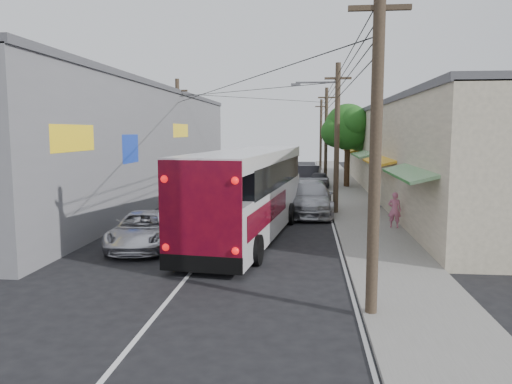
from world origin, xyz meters
TOP-DOWN VIEW (x-y plane):
  - ground at (0.00, 0.00)m, footprint 120.00×120.00m
  - sidewalk at (6.50, 20.00)m, footprint 3.00×80.00m
  - building_right at (10.99, 22.00)m, footprint 7.09×40.00m
  - building_left at (-8.50, 18.00)m, footprint 7.20×36.00m
  - utility_poles at (3.13, 20.33)m, footprint 11.80×45.28m
  - street_tree at (6.87, 26.02)m, footprint 4.40×4.00m
  - coach_bus at (1.21, 6.98)m, footprint 4.10×12.90m
  - jeepney at (-2.61, 4.54)m, footprint 2.85×5.13m
  - parked_suv at (3.80, 13.00)m, footprint 2.56×6.14m
  - parked_car_mid at (4.60, 24.99)m, footprint 1.86×3.99m
  - parked_car_far at (3.80, 27.00)m, footprint 2.17×5.14m
  - pedestrian_near at (7.60, 8.94)m, footprint 0.68×0.56m
  - pedestrian_far at (7.60, 15.32)m, footprint 0.92×0.85m

SIDE VIEW (x-z plane):
  - ground at x=0.00m, z-range 0.00..0.00m
  - sidewalk at x=6.50m, z-range 0.00..0.12m
  - parked_car_mid at x=4.60m, z-range 0.00..1.32m
  - jeepney at x=-2.61m, z-range 0.00..1.36m
  - parked_car_far at x=3.80m, z-range 0.00..1.65m
  - pedestrian_far at x=7.60m, z-range 0.12..1.64m
  - parked_suv at x=3.80m, z-range 0.00..1.77m
  - pedestrian_near at x=7.60m, z-range 0.12..1.74m
  - coach_bus at x=1.21m, z-range 0.06..3.72m
  - building_right at x=10.99m, z-range 0.03..6.28m
  - building_left at x=-8.50m, z-range 0.03..7.28m
  - utility_poles at x=3.13m, z-range 0.13..8.13m
  - street_tree at x=6.87m, z-range 1.37..7.97m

